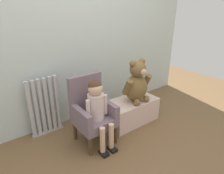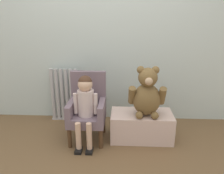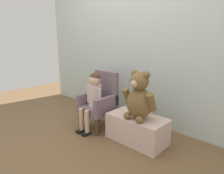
{
  "view_description": "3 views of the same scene",
  "coord_description": "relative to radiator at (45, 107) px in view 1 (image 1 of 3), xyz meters",
  "views": [
    {
      "loc": [
        -1.08,
        -1.09,
        1.45
      ],
      "look_at": [
        0.17,
        0.57,
        0.57
      ],
      "focal_mm": 32.0,
      "sensor_mm": 36.0,
      "label": 1
    },
    {
      "loc": [
        0.27,
        -1.63,
        1.31
      ],
      "look_at": [
        0.15,
        0.61,
        0.59
      ],
      "focal_mm": 35.0,
      "sensor_mm": 36.0,
      "label": 2
    },
    {
      "loc": [
        1.72,
        -1.17,
        1.16
      ],
      "look_at": [
        0.11,
        0.55,
        0.59
      ],
      "focal_mm": 32.0,
      "sensor_mm": 36.0,
      "label": 3
    }
  ],
  "objects": [
    {
      "name": "back_wall",
      "position": [
        0.48,
        0.12,
        0.86
      ],
      "size": [
        3.8,
        0.05,
        2.4
      ],
      "primitive_type": "cube",
      "color": "silver",
      "rests_on": "ground_plane"
    },
    {
      "name": "low_bench",
      "position": [
        0.97,
        -0.42,
        -0.19
      ],
      "size": [
        0.68,
        0.36,
        0.3
      ],
      "primitive_type": "cube",
      "color": "beige",
      "rests_on": "ground_plane"
    },
    {
      "name": "child_armchair",
      "position": [
        0.37,
        -0.43,
        0.02
      ],
      "size": [
        0.39,
        0.4,
        0.75
      ],
      "color": "slate",
      "rests_on": "ground_plane"
    },
    {
      "name": "ground_plane",
      "position": [
        0.48,
        -0.99,
        -0.34
      ],
      "size": [
        6.0,
        6.0,
        0.0
      ],
      "primitive_type": "plane",
      "color": "brown"
    },
    {
      "name": "child_figure",
      "position": [
        0.37,
        -0.55,
        0.15
      ],
      "size": [
        0.25,
        0.35,
        0.75
      ],
      "color": "beige",
      "rests_on": "ground_plane"
    },
    {
      "name": "radiator",
      "position": [
        0.0,
        0.0,
        0.0
      ],
      "size": [
        0.37,
        0.05,
        0.69
      ],
      "color": "#AFAEB0",
      "rests_on": "ground_plane"
    },
    {
      "name": "large_teddy_bear",
      "position": [
        1.01,
        -0.46,
        0.19
      ],
      "size": [
        0.39,
        0.27,
        0.54
      ],
      "color": "brown",
      "rests_on": "low_bench"
    }
  ]
}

